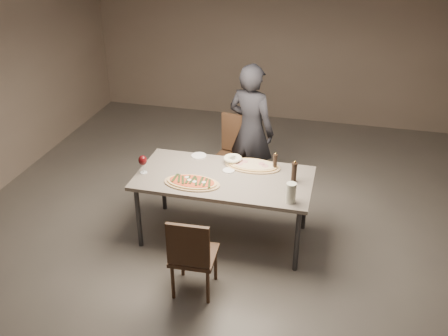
% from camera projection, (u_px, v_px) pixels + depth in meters
% --- Properties ---
extents(room, '(7.00, 7.00, 7.00)m').
position_uv_depth(room, '(224.00, 118.00, 4.80)').
color(room, '#625C54').
rests_on(room, ground).
extents(dining_table, '(1.80, 0.90, 0.75)m').
position_uv_depth(dining_table, '(224.00, 181.00, 5.14)').
color(dining_table, slate).
rests_on(dining_table, ground).
extents(zucchini_pizza, '(0.57, 0.32, 0.05)m').
position_uv_depth(zucchini_pizza, '(192.00, 182.00, 4.97)').
color(zucchini_pizza, tan).
rests_on(zucchini_pizza, dining_table).
extents(ham_pizza, '(0.59, 0.33, 0.04)m').
position_uv_depth(ham_pizza, '(253.00, 165.00, 5.29)').
color(ham_pizza, tan).
rests_on(ham_pizza, dining_table).
extents(bread_basket, '(0.20, 0.20, 0.07)m').
position_uv_depth(bread_basket, '(233.00, 159.00, 5.36)').
color(bread_basket, beige).
rests_on(bread_basket, dining_table).
extents(oil_dish, '(0.12, 0.12, 0.01)m').
position_uv_depth(oil_dish, '(229.00, 171.00, 5.21)').
color(oil_dish, white).
rests_on(oil_dish, dining_table).
extents(pepper_mill_left, '(0.06, 0.06, 0.23)m').
position_uv_depth(pepper_mill_left, '(294.00, 172.00, 4.97)').
color(pepper_mill_left, black).
rests_on(pepper_mill_left, dining_table).
extents(pepper_mill_right, '(0.05, 0.05, 0.19)m').
position_uv_depth(pepper_mill_right, '(275.00, 162.00, 5.21)').
color(pepper_mill_right, black).
rests_on(pepper_mill_right, dining_table).
extents(carafe, '(0.10, 0.10, 0.20)m').
position_uv_depth(carafe, '(291.00, 193.00, 4.64)').
color(carafe, silver).
rests_on(carafe, dining_table).
extents(wine_glass, '(0.09, 0.09, 0.20)m').
position_uv_depth(wine_glass, '(143.00, 161.00, 5.12)').
color(wine_glass, silver).
rests_on(wine_glass, dining_table).
extents(side_plate, '(0.17, 0.17, 0.01)m').
position_uv_depth(side_plate, '(199.00, 156.00, 5.51)').
color(side_plate, white).
rests_on(side_plate, dining_table).
extents(chair_near, '(0.42, 0.42, 0.85)m').
position_uv_depth(chair_near, '(192.00, 253.00, 4.44)').
color(chair_near, '#3D2819').
rests_on(chair_near, ground).
extents(chair_far, '(0.55, 0.55, 0.98)m').
position_uv_depth(chair_far, '(234.00, 151.00, 6.08)').
color(chair_far, '#3D2819').
rests_on(chair_far, ground).
extents(diner, '(0.70, 0.58, 1.64)m').
position_uv_depth(diner, '(251.00, 130.00, 5.96)').
color(diner, black).
rests_on(diner, ground).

